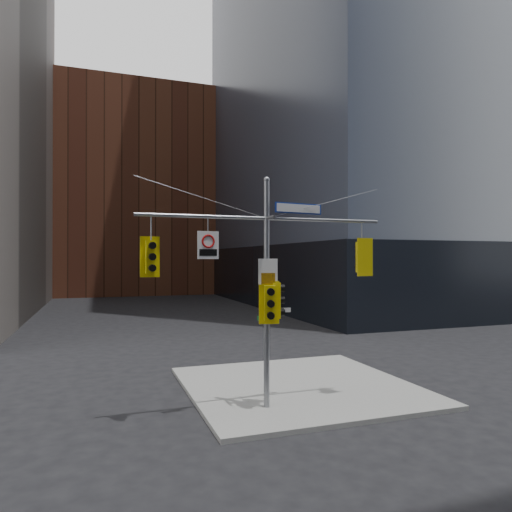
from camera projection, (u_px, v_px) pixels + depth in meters
ground at (293, 435)px, 12.24m from camera, size 160.00×160.00×0.00m
sidewalk_corner at (299, 386)px, 16.67m from camera, size 8.00×8.00×0.15m
podium_ne at (405, 274)px, 51.70m from camera, size 36.40×36.40×6.00m
brick_midrise at (133, 196)px, 67.08m from camera, size 26.00×20.00×28.00m
signal_assembly at (267, 269)px, 14.15m from camera, size 8.00×0.80×7.30m
traffic_light_west_arm at (151, 257)px, 13.00m from camera, size 0.56×0.47×1.18m
traffic_light_east_arm at (362, 257)px, 15.27m from camera, size 0.61×0.50×1.27m
traffic_light_pole_side at (276, 300)px, 14.25m from camera, size 0.45×0.38×1.13m
traffic_light_pole_front at (270, 303)px, 13.89m from camera, size 0.62×0.57×1.32m
street_sign_blade at (299, 208)px, 14.52m from camera, size 1.70×0.28×0.33m
regulatory_sign_arm at (208, 244)px, 13.52m from camera, size 0.66×0.14×0.83m
regulatory_sign_pole at (268, 272)px, 14.04m from camera, size 0.61×0.10×0.79m
street_blade_ew at (280, 310)px, 14.29m from camera, size 0.70×0.09×0.14m
street_blade_ns at (262, 319)px, 14.57m from camera, size 0.05×0.74×0.15m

